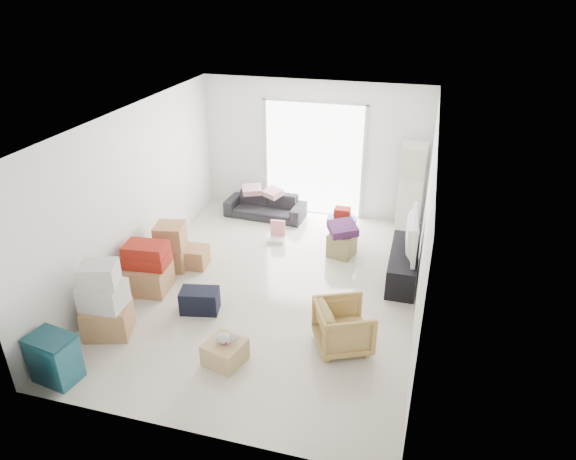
% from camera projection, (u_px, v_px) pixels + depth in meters
% --- Properties ---
extents(room_shell, '(4.98, 6.48, 3.18)m').
position_uv_depth(room_shell, '(269.00, 209.00, 7.56)').
color(room_shell, beige).
rests_on(room_shell, ground).
extents(sliding_door, '(2.10, 0.04, 2.33)m').
position_uv_depth(sliding_door, '(314.00, 155.00, 10.18)').
color(sliding_door, white).
rests_on(sliding_door, room_shell).
extents(ac_tower, '(0.45, 0.30, 1.75)m').
position_uv_depth(ac_tower, '(411.00, 188.00, 9.60)').
color(ac_tower, silver).
rests_on(ac_tower, room_shell).
extents(tv_console, '(0.44, 1.48, 0.49)m').
position_uv_depth(tv_console, '(403.00, 264.00, 8.31)').
color(tv_console, black).
rests_on(tv_console, room_shell).
extents(television, '(0.71, 1.15, 0.15)m').
position_uv_depth(television, '(405.00, 247.00, 8.17)').
color(television, black).
rests_on(television, tv_console).
extents(sofa, '(1.63, 0.56, 0.63)m').
position_uv_depth(sofa, '(265.00, 202.00, 10.39)').
color(sofa, '#25252A').
rests_on(sofa, room_shell).
extents(pillow_left, '(0.52, 0.47, 0.13)m').
position_uv_depth(pillow_left, '(252.00, 183.00, 10.29)').
color(pillow_left, '#BE8B93').
rests_on(pillow_left, sofa).
extents(pillow_right, '(0.41, 0.39, 0.11)m').
position_uv_depth(pillow_right, '(273.00, 187.00, 10.15)').
color(pillow_right, '#BE8B93').
rests_on(pillow_right, sofa).
extents(armchair, '(0.88, 0.90, 0.71)m').
position_uv_depth(armchair, '(344.00, 324.00, 6.71)').
color(armchair, '#A08147').
rests_on(armchair, room_shell).
extents(storage_bins, '(0.60, 0.47, 0.63)m').
position_uv_depth(storage_bins, '(54.00, 358.00, 6.18)').
color(storage_bins, '#195362').
rests_on(storage_bins, room_shell).
extents(box_stack_a, '(0.72, 0.66, 1.10)m').
position_uv_depth(box_stack_a, '(105.00, 303.00, 6.90)').
color(box_stack_a, '#B48151').
rests_on(box_stack_a, room_shell).
extents(box_stack_b, '(0.69, 0.66, 0.81)m').
position_uv_depth(box_stack_b, '(148.00, 269.00, 7.94)').
color(box_stack_b, '#B48151').
rests_on(box_stack_b, room_shell).
extents(box_stack_c, '(0.54, 0.54, 0.79)m').
position_uv_depth(box_stack_c, '(171.00, 247.00, 8.55)').
color(box_stack_c, '#B48151').
rests_on(box_stack_c, room_shell).
extents(loose_box, '(0.44, 0.44, 0.34)m').
position_uv_depth(loose_box, '(195.00, 257.00, 8.68)').
color(loose_box, '#B48151').
rests_on(loose_box, room_shell).
extents(duffel_bag, '(0.61, 0.43, 0.35)m').
position_uv_depth(duffel_bag, '(200.00, 301.00, 7.51)').
color(duffel_bag, black).
rests_on(duffel_bag, room_shell).
extents(ottoman, '(0.52, 0.52, 0.42)m').
position_uv_depth(ottoman, '(342.00, 244.00, 9.00)').
color(ottoman, '#918654').
rests_on(ottoman, room_shell).
extents(blanket, '(0.61, 0.61, 0.14)m').
position_uv_depth(blanket, '(343.00, 230.00, 8.87)').
color(blanket, '#4A2255').
rests_on(blanket, ottoman).
extents(kids_table, '(0.55, 0.55, 0.67)m').
position_uv_depth(kids_table, '(342.00, 218.00, 9.34)').
color(kids_table, '#0A34C7').
rests_on(kids_table, room_shell).
extents(toy_walker, '(0.31, 0.28, 0.39)m').
position_uv_depth(toy_walker, '(277.00, 236.00, 9.53)').
color(toy_walker, silver).
rests_on(toy_walker, room_shell).
extents(wood_crate, '(0.56, 0.56, 0.30)m').
position_uv_depth(wood_crate, '(225.00, 352.00, 6.53)').
color(wood_crate, tan).
rests_on(wood_crate, room_shell).
extents(plush_bunny, '(0.30, 0.17, 0.15)m').
position_uv_depth(plush_bunny, '(227.00, 338.00, 6.43)').
color(plush_bunny, '#B2ADA8').
rests_on(plush_bunny, wood_crate).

